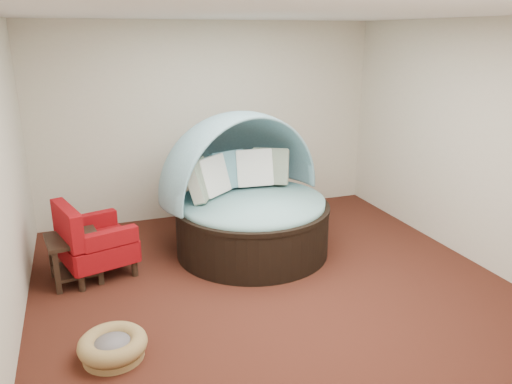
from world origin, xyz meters
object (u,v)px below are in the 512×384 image
object	(u,v)px
canopy_daybed	(247,188)
red_armchair	(92,242)
pet_basket	(113,346)
side_table	(74,253)

from	to	relation	value
canopy_daybed	red_armchair	world-z (taller)	canopy_daybed
pet_basket	red_armchair	bearing A→B (deg)	92.44
canopy_daybed	red_armchair	distance (m)	1.91
red_armchair	side_table	bearing A→B (deg)	-173.73
pet_basket	side_table	xyz separation A→B (m)	(-0.27, 1.56, 0.23)
red_armchair	side_table	world-z (taller)	red_armchair
canopy_daybed	pet_basket	size ratio (longest dim) A/B	3.37
pet_basket	side_table	bearing A→B (deg)	99.68
canopy_daybed	side_table	size ratio (longest dim) A/B	3.91
canopy_daybed	red_armchair	xyz separation A→B (m)	(-1.86, -0.10, -0.40)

